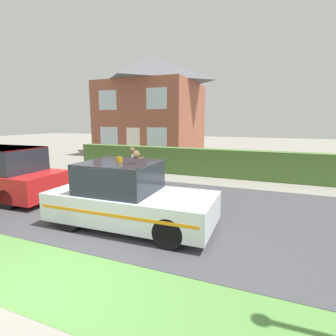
# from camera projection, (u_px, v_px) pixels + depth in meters

# --- Properties ---
(ground_plane) EXTENTS (80.00, 80.00, 0.00)m
(ground_plane) POSITION_uv_depth(u_px,v_px,m) (42.00, 290.00, 3.99)
(ground_plane) COLOR gray
(road_strip) EXTENTS (28.00, 6.26, 0.01)m
(road_strip) POSITION_uv_depth(u_px,v_px,m) (157.00, 206.00, 7.87)
(road_strip) COLOR #424247
(road_strip) RESTS_ON ground
(lawn_verge) EXTENTS (28.00, 1.63, 0.01)m
(lawn_verge) POSITION_uv_depth(u_px,v_px,m) (57.00, 278.00, 4.28)
(lawn_verge) COLOR #568C42
(lawn_verge) RESTS_ON ground
(garden_hedge) EXTENTS (13.30, 0.57, 1.27)m
(garden_hedge) POSITION_uv_depth(u_px,v_px,m) (202.00, 162.00, 12.25)
(garden_hedge) COLOR #4C7233
(garden_hedge) RESTS_ON ground
(police_car) EXTENTS (4.03, 1.84, 1.68)m
(police_car) POSITION_uv_depth(u_px,v_px,m) (128.00, 197.00, 6.31)
(police_car) COLOR black
(police_car) RESTS_ON road_strip
(cat) EXTENTS (0.26, 0.27, 0.28)m
(cat) POSITION_uv_depth(u_px,v_px,m) (135.00, 154.00, 5.88)
(cat) COLOR brown
(cat) RESTS_ON police_car
(house_left) EXTENTS (6.91, 6.64, 7.28)m
(house_left) POSITION_uv_depth(u_px,v_px,m) (152.00, 105.00, 19.85)
(house_left) COLOR #93513D
(house_left) RESTS_ON ground
(wheelie_bin) EXTENTS (0.64, 0.70, 1.13)m
(wheelie_bin) POSITION_uv_depth(u_px,v_px,m) (287.00, 168.00, 11.00)
(wheelie_bin) COLOR #23662D
(wheelie_bin) RESTS_ON ground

